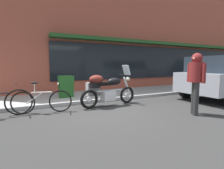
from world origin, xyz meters
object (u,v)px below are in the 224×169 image
(touring_motorcycle, at_px, (106,89))
(pedestrian_walking, at_px, (196,76))
(parked_bicycle, at_px, (42,101))
(sandwich_board_sign, at_px, (66,87))

(touring_motorcycle, bearing_deg, pedestrian_walking, -49.05)
(parked_bicycle, xyz_separation_m, pedestrian_walking, (3.78, -2.11, 0.72))
(parked_bicycle, xyz_separation_m, sandwich_board_sign, (1.03, 1.49, 0.19))
(parked_bicycle, bearing_deg, touring_motorcycle, -1.51)
(touring_motorcycle, bearing_deg, parked_bicycle, 178.49)
(parked_bicycle, distance_m, pedestrian_walking, 4.38)
(touring_motorcycle, height_order, pedestrian_walking, pedestrian_walking)
(touring_motorcycle, distance_m, parked_bicycle, 2.01)
(touring_motorcycle, distance_m, sandwich_board_sign, 1.82)
(pedestrian_walking, height_order, sandwich_board_sign, pedestrian_walking)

